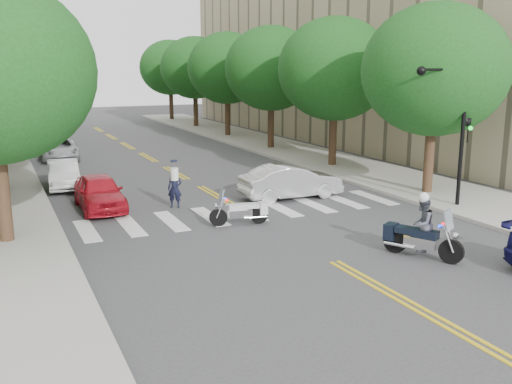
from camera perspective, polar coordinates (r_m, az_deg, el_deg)
ground at (r=17.34m, az=7.82°, el=-6.94°), size 140.00×140.00×0.00m
sidewalk_right at (r=40.58m, az=2.37°, el=4.47°), size 5.00×60.00×0.15m
building_right at (r=53.15m, az=17.16°, el=17.66°), size 26.00×44.00×22.00m
tree_r_0 at (r=26.51m, az=17.45°, el=11.55°), size 6.40×6.40×8.45m
tree_r_1 at (r=32.89m, az=7.88°, el=12.07°), size 6.40×6.40×8.45m
tree_r_2 at (r=39.86m, az=1.53°, el=12.24°), size 6.40×6.40×8.45m
tree_r_3 at (r=47.16m, az=-2.91°, el=12.27°), size 6.40×6.40×8.45m
tree_r_4 at (r=54.65m, az=-6.14°, el=12.25°), size 6.40×6.40×8.45m
tree_r_5 at (r=62.28m, az=-8.59°, el=12.20°), size 6.40×6.40×8.45m
traffic_signal_pole at (r=24.03m, az=19.25°, el=7.00°), size 2.82×0.42×6.00m
motorcycle_police at (r=18.03m, az=16.08°, el=-3.54°), size 1.43×2.32×2.04m
motorcycle_parked at (r=21.00m, az=-1.21°, el=-1.95°), size 2.20×0.74×1.42m
officer_standing at (r=23.68m, az=-8.12°, el=0.34°), size 0.69×0.60×1.60m
convertible at (r=25.16m, az=3.51°, el=1.05°), size 4.58×1.65×1.50m
parked_car_a at (r=24.02m, az=-15.41°, el=-0.01°), size 1.72×4.23×1.44m
parked_car_b at (r=28.80m, az=-18.71°, el=1.68°), size 1.68×4.08×1.31m
parked_car_c at (r=37.72m, az=-19.06°, el=4.08°), size 2.42×4.82×1.31m
parked_car_d at (r=38.72m, az=-19.22°, el=4.21°), size 1.95×4.34×1.23m
parked_car_e at (r=48.04m, az=-21.66°, el=5.55°), size 1.55×3.82×1.30m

